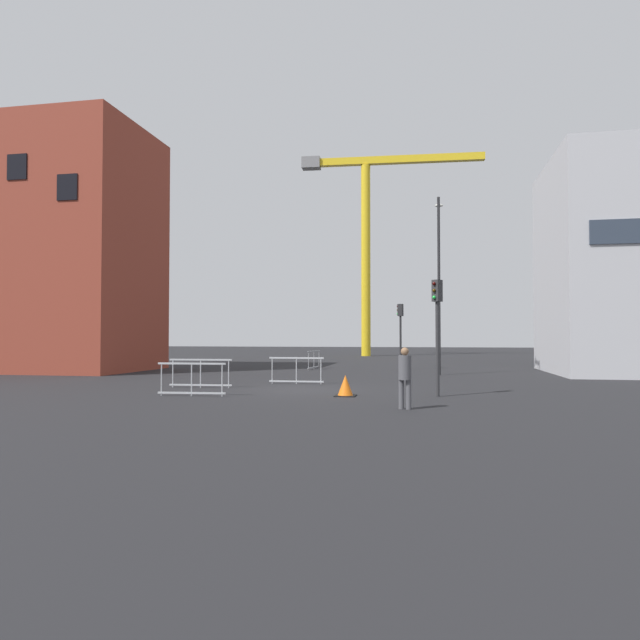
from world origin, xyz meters
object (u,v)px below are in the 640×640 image
Objects in this scene: traffic_light_near at (400,325)px; traffic_cone_by_barrier at (345,386)px; pedestrian_walking at (405,373)px; construction_crane at (370,219)px; traffic_light_island at (437,318)px; streetlamp_tall at (439,273)px.

traffic_light_near is 15.07m from traffic_cone_by_barrier.
traffic_light_near is 2.31× the size of pedestrian_walking.
traffic_light_island is at bearing -81.05° from construction_crane.
streetlamp_tall is 5.44× the size of pedestrian_walking.
construction_crane is 2.20× the size of streetlamp_tall.
traffic_light_near reaches higher than traffic_light_island.
pedestrian_walking reaches higher than traffic_cone_by_barrier.
streetlamp_tall is at bearing 88.52° from traffic_light_island.
traffic_light_island is at bearing 75.04° from pedestrian_walking.
construction_crane is 28.99× the size of traffic_cone_by_barrier.
pedestrian_walking is 2.42× the size of traffic_cone_by_barrier.
pedestrian_walking is 3.66m from traffic_cone_by_barrier.
construction_crane reaches higher than traffic_cone_by_barrier.
traffic_light_near is at bearing -79.97° from construction_crane.
construction_crane is at bearing 94.37° from traffic_cone_by_barrier.
pedestrian_walking is (0.94, -17.85, -1.61)m from traffic_light_near.
construction_crane reaches higher than traffic_light_near.
traffic_light_near is at bearing 97.28° from traffic_light_island.
construction_crane is at bearing 100.03° from traffic_light_near.
pedestrian_walking is at bearing -86.97° from traffic_light_near.
traffic_light_island is at bearing 7.75° from traffic_cone_by_barrier.
traffic_light_near is 1.01× the size of traffic_light_island.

